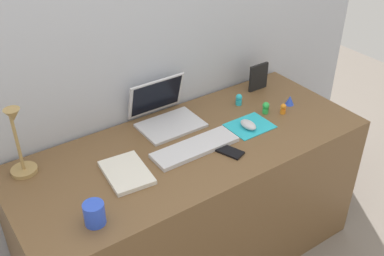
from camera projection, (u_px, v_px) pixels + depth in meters
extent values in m
plane|color=slate|center=(192.00, 255.00, 2.50)|extent=(6.00, 6.00, 0.00)
cube|color=#B2B7C1|center=(150.00, 100.00, 2.33)|extent=(2.88, 0.05, 1.59)
cube|color=brown|center=(192.00, 204.00, 2.30)|extent=(1.68, 0.69, 0.74)
cube|color=silver|center=(170.00, 126.00, 2.22)|extent=(0.30, 0.21, 0.01)
cube|color=silver|center=(155.00, 96.00, 2.25)|extent=(0.30, 0.06, 0.20)
cube|color=black|center=(156.00, 96.00, 2.25)|extent=(0.27, 0.05, 0.17)
cube|color=silver|center=(195.00, 147.00, 2.06)|extent=(0.41, 0.13, 0.02)
cube|color=#28B7CC|center=(250.00, 126.00, 2.22)|extent=(0.21, 0.17, 0.00)
ellipsoid|color=silver|center=(248.00, 125.00, 2.20)|extent=(0.06, 0.10, 0.03)
cube|color=black|center=(229.00, 151.00, 2.04)|extent=(0.10, 0.14, 0.01)
cylinder|color=#A5844C|center=(24.00, 170.00, 1.92)|extent=(0.11, 0.11, 0.02)
cylinder|color=#A5844C|center=(17.00, 142.00, 1.84)|extent=(0.01, 0.01, 0.27)
cylinder|color=#A5844C|center=(11.00, 114.00, 1.75)|extent=(0.01, 0.09, 0.06)
cone|color=#A5844C|center=(13.00, 115.00, 1.72)|extent=(0.06, 0.06, 0.05)
cube|color=silver|center=(127.00, 173.00, 1.91)|extent=(0.19, 0.26, 0.02)
cube|color=black|center=(258.00, 77.00, 2.51)|extent=(0.12, 0.02, 0.15)
cylinder|color=blue|center=(94.00, 214.00, 1.65)|extent=(0.08, 0.08, 0.09)
cylinder|color=orange|center=(283.00, 111.00, 2.32)|extent=(0.03, 0.03, 0.03)
sphere|color=orange|center=(283.00, 106.00, 2.31)|extent=(0.03, 0.03, 0.03)
cylinder|color=#28B7CC|center=(239.00, 102.00, 2.40)|extent=(0.03, 0.03, 0.03)
sphere|color=#28B7CC|center=(239.00, 97.00, 2.38)|extent=(0.03, 0.03, 0.03)
cone|color=blue|center=(290.00, 100.00, 2.39)|extent=(0.05, 0.05, 0.05)
cylinder|color=green|center=(265.00, 111.00, 2.32)|extent=(0.03, 0.03, 0.03)
sphere|color=green|center=(266.00, 105.00, 2.31)|extent=(0.04, 0.04, 0.04)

